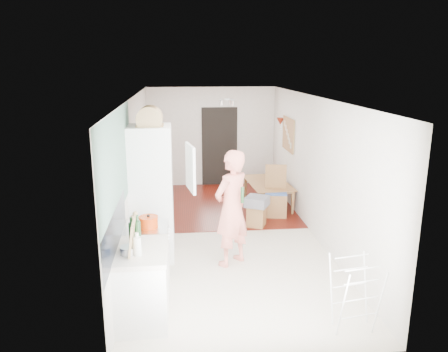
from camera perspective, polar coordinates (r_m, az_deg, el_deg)
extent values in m
cube|color=silver|center=(8.07, 0.32, -7.78)|extent=(3.20, 7.00, 0.01)
cube|color=#5D150A|center=(9.80, -0.85, -3.67)|extent=(3.20, 3.30, 0.01)
cube|color=slate|center=(5.61, -13.74, 1.63)|extent=(0.02, 3.00, 1.30)
cube|color=black|center=(5.29, -14.00, -7.11)|extent=(0.02, 1.90, 0.50)
cube|color=black|center=(11.14, -0.59, 3.84)|extent=(0.90, 0.04, 2.00)
cube|color=white|center=(5.56, -10.54, -14.00)|extent=(0.60, 0.90, 0.86)
cube|color=white|center=(5.36, -10.77, -9.66)|extent=(0.62, 0.92, 0.06)
cube|color=white|center=(6.22, -10.02, -10.63)|extent=(0.60, 0.60, 0.88)
cube|color=silver|center=(6.04, -10.21, -6.68)|extent=(0.60, 0.60, 0.04)
cube|color=white|center=(6.95, -9.44, -2.30)|extent=(0.66, 0.66, 2.15)
cube|color=white|center=(6.52, -4.41, 1.07)|extent=(0.14, 0.56, 0.70)
cube|color=white|center=(6.81, -7.00, 1.59)|extent=(0.02, 0.52, 0.66)
cube|color=tan|center=(9.74, 8.42, 5.43)|extent=(0.03, 0.90, 0.70)
cube|color=olive|center=(9.74, 8.34, 5.43)|extent=(0.00, 0.94, 0.74)
cone|color=maroon|center=(10.33, 7.37, 7.09)|extent=(0.18, 0.18, 0.16)
imported|color=#F38372|center=(6.64, 0.98, -2.92)|extent=(0.93, 0.90, 2.15)
imported|color=olive|center=(9.71, 5.89, -2.55)|extent=(0.81, 1.33, 0.45)
cube|color=slate|center=(8.35, 4.33, -3.32)|extent=(0.55, 0.55, 0.18)
cylinder|color=red|center=(5.97, -9.83, -5.95)|extent=(0.26, 0.26, 0.15)
cylinder|color=silver|center=(5.23, -12.42, -9.46)|extent=(0.23, 0.23, 0.09)
cylinder|color=#1B3B1E|center=(6.44, 2.41, -2.48)|extent=(0.05, 0.05, 0.24)
cylinder|color=#1B3B1E|center=(5.40, -11.17, -7.36)|extent=(0.09, 0.09, 0.31)
cylinder|color=#1B3B1E|center=(5.38, -11.96, -7.53)|extent=(0.07, 0.07, 0.30)
cylinder|color=silver|center=(5.14, -11.24, -9.01)|extent=(0.10, 0.10, 0.22)
cylinder|color=tan|center=(5.79, -11.81, -6.46)|extent=(0.07, 0.07, 0.19)
cylinder|color=tan|center=(5.78, -11.46, -6.28)|extent=(0.08, 0.08, 0.24)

